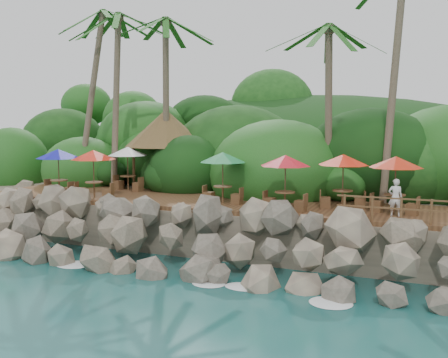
% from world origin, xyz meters
% --- Properties ---
extents(ground, '(140.00, 140.00, 0.00)m').
position_xyz_m(ground, '(0.00, 0.00, 0.00)').
color(ground, '#19514F').
rests_on(ground, ground).
extents(land_base, '(32.00, 25.20, 2.10)m').
position_xyz_m(land_base, '(0.00, 16.00, 1.05)').
color(land_base, gray).
rests_on(land_base, ground).
extents(jungle_hill, '(44.80, 28.00, 15.40)m').
position_xyz_m(jungle_hill, '(0.00, 23.50, 0.00)').
color(jungle_hill, '#143811').
rests_on(jungle_hill, ground).
extents(seawall, '(29.00, 4.00, 2.30)m').
position_xyz_m(seawall, '(0.00, 2.00, 1.15)').
color(seawall, gray).
rests_on(seawall, ground).
extents(terrace, '(26.00, 5.00, 0.20)m').
position_xyz_m(terrace, '(0.00, 6.00, 2.20)').
color(terrace, brown).
rests_on(terrace, land_base).
extents(jungle_foliage, '(44.00, 16.00, 12.00)m').
position_xyz_m(jungle_foliage, '(0.00, 15.00, 0.00)').
color(jungle_foliage, '#143811').
rests_on(jungle_foliage, ground).
extents(foam_line, '(25.20, 0.80, 0.06)m').
position_xyz_m(foam_line, '(0.00, 0.30, 0.03)').
color(foam_line, white).
rests_on(foam_line, ground).
extents(palms, '(32.14, 6.78, 12.98)m').
position_xyz_m(palms, '(0.98, 8.79, 12.08)').
color(palms, brown).
rests_on(palms, ground).
extents(palapa, '(4.86, 4.86, 4.60)m').
position_xyz_m(palapa, '(-5.27, 9.76, 5.79)').
color(palapa, brown).
rests_on(palapa, ground).
extents(dining_clusters, '(22.88, 5.48, 2.47)m').
position_xyz_m(dining_clusters, '(1.04, 5.93, 4.35)').
color(dining_clusters, brown).
rests_on(dining_clusters, terrace).
extents(railing, '(7.20, 0.10, 1.00)m').
position_xyz_m(railing, '(9.59, 3.65, 2.91)').
color(railing, brown).
rests_on(railing, terrace).
extents(waiter, '(0.64, 0.48, 1.59)m').
position_xyz_m(waiter, '(8.15, 5.02, 3.10)').
color(waiter, white).
rests_on(waiter, terrace).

